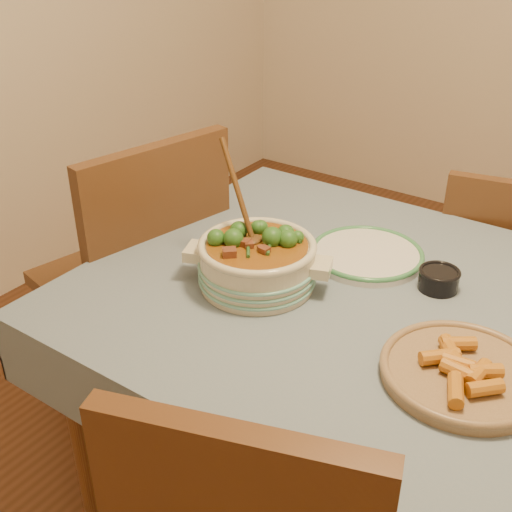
{
  "coord_description": "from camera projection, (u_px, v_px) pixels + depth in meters",
  "views": [
    {
      "loc": [
        0.32,
        -1.16,
        1.57
      ],
      "look_at": [
        -0.41,
        -0.12,
        0.85
      ],
      "focal_mm": 45.0,
      "sensor_mm": 36.0,
      "label": 1
    }
  ],
  "objects": [
    {
      "name": "dining_table",
      "position": [
        436.0,
        358.0,
        1.44
      ],
      "size": [
        1.68,
        1.08,
        0.76
      ],
      "color": "brown",
      "rests_on": "floor"
    },
    {
      "name": "stew_casserole",
      "position": [
        257.0,
        259.0,
        1.5
      ],
      "size": [
        0.35,
        0.35,
        0.33
      ],
      "rotation": [
        0.0,
        0.0,
        0.36
      ],
      "color": "beige",
      "rests_on": "dining_table"
    },
    {
      "name": "white_plate",
      "position": [
        367.0,
        254.0,
        1.63
      ],
      "size": [
        0.35,
        0.35,
        0.03
      ],
      "rotation": [
        0.0,
        0.0,
        -0.28
      ],
      "color": "silver",
      "rests_on": "dining_table"
    },
    {
      "name": "condiment_bowl",
      "position": [
        439.0,
        278.0,
        1.5
      ],
      "size": [
        0.1,
        0.1,
        0.05
      ],
      "rotation": [
        0.0,
        0.0,
        0.03
      ],
      "color": "black",
      "rests_on": "dining_table"
    },
    {
      "name": "fried_plate",
      "position": [
        463.0,
        370.0,
        1.22
      ],
      "size": [
        0.36,
        0.36,
        0.05
      ],
      "rotation": [
        0.0,
        0.0,
        -0.17
      ],
      "color": "#977954",
      "rests_on": "dining_table"
    },
    {
      "name": "chair_far",
      "position": [
        503.0,
        283.0,
        2.03
      ],
      "size": [
        0.48,
        0.48,
        0.88
      ],
      "rotation": [
        0.0,
        0.0,
        3.34
      ],
      "color": "#533019",
      "rests_on": "floor"
    },
    {
      "name": "chair_left",
      "position": [
        142.0,
        273.0,
        1.94
      ],
      "size": [
        0.56,
        0.56,
        1.0
      ],
      "rotation": [
        0.0,
        0.0,
        -1.78
      ],
      "color": "#533019",
      "rests_on": "floor"
    }
  ]
}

